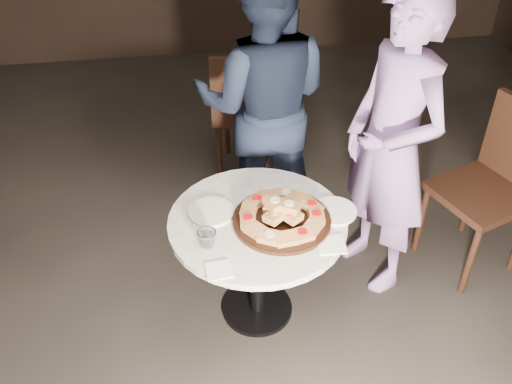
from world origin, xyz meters
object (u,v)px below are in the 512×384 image
at_px(water_glass, 207,239).
at_px(diner_navy, 263,104).
at_px(chair_far, 249,108).
at_px(focaccia_pile, 282,213).
at_px(chair_right, 497,178).
at_px(serving_board, 282,220).
at_px(diner_teal, 392,148).
at_px(table, 257,238).

bearing_deg(water_glass, diner_navy, 66.48).
relative_size(water_glass, chair_far, 0.09).
bearing_deg(focaccia_pile, chair_right, 12.85).
relative_size(serving_board, focaccia_pile, 1.13).
bearing_deg(diner_teal, focaccia_pile, -86.57).
xyz_separation_m(table, water_glass, (-0.25, -0.15, 0.16)).
relative_size(table, serving_board, 1.87).
height_order(water_glass, diner_navy, diner_navy).
relative_size(table, diner_teal, 0.52).
distance_m(chair_right, diner_navy, 1.37).
bearing_deg(chair_far, table, 97.81).
relative_size(focaccia_pile, diner_teal, 0.25).
relative_size(focaccia_pile, water_glass, 4.76).
height_order(serving_board, chair_right, chair_right).
bearing_deg(serving_board, diner_teal, 22.79).
height_order(focaccia_pile, water_glass, focaccia_pile).
xyz_separation_m(focaccia_pile, water_glass, (-0.37, -0.11, -0.01)).
distance_m(serving_board, diner_navy, 0.84).
distance_m(diner_navy, diner_teal, 0.80).
distance_m(table, serving_board, 0.18).
height_order(chair_right, diner_navy, diner_navy).
distance_m(table, focaccia_pile, 0.21).
distance_m(chair_far, chair_right, 1.60).
bearing_deg(table, chair_far, 84.25).
bearing_deg(chair_right, diner_navy, -133.16).
xyz_separation_m(diner_navy, diner_teal, (0.57, -0.56, 0.00)).
relative_size(chair_far, diner_teal, 0.57).
bearing_deg(chair_right, table, -99.77).
xyz_separation_m(water_glass, chair_right, (1.64, 0.40, -0.12)).
height_order(table, chair_far, chair_far).
distance_m(water_glass, chair_far, 1.45).
bearing_deg(serving_board, focaccia_pile, 42.83).
relative_size(chair_far, chair_right, 0.99).
xyz_separation_m(focaccia_pile, chair_far, (0.01, 1.28, -0.14)).
bearing_deg(diner_navy, serving_board, 101.54).
xyz_separation_m(water_glass, chair_far, (0.38, 1.39, -0.13)).
bearing_deg(chair_right, diner_teal, -107.18).
xyz_separation_m(table, focaccia_pile, (0.11, -0.03, 0.18)).
xyz_separation_m(chair_right, diner_navy, (-1.24, 0.52, 0.28)).
xyz_separation_m(chair_right, diner_teal, (-0.66, -0.04, 0.28)).
bearing_deg(chair_right, serving_board, -97.34).
xyz_separation_m(focaccia_pile, diner_navy, (0.04, 0.81, 0.14)).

